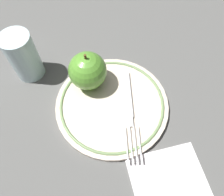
{
  "coord_description": "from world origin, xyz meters",
  "views": [
    {
      "loc": [
        0.22,
        0.03,
        0.4
      ],
      "look_at": [
        0.01,
        0.01,
        0.03
      ],
      "focal_mm": 35.0,
      "sensor_mm": 36.0,
      "label": 1
    }
  ],
  "objects_px": {
    "plate": "(112,104)",
    "napkin_folded": "(170,185)",
    "apple_red_whole": "(88,71)",
    "fork": "(130,110)",
    "drinking_glass": "(23,56)"
  },
  "relations": [
    {
      "from": "apple_red_whole",
      "to": "drinking_glass",
      "type": "height_order",
      "value": "drinking_glass"
    },
    {
      "from": "fork",
      "to": "drinking_glass",
      "type": "bearing_deg",
      "value": -118.43
    },
    {
      "from": "apple_red_whole",
      "to": "fork",
      "type": "height_order",
      "value": "apple_red_whole"
    },
    {
      "from": "apple_red_whole",
      "to": "fork",
      "type": "xyz_separation_m",
      "value": [
        0.06,
        0.09,
        -0.04
      ]
    },
    {
      "from": "plate",
      "to": "drinking_glass",
      "type": "bearing_deg",
      "value": -110.14
    },
    {
      "from": "plate",
      "to": "napkin_folded",
      "type": "height_order",
      "value": "plate"
    },
    {
      "from": "drinking_glass",
      "to": "napkin_folded",
      "type": "distance_m",
      "value": 0.37
    },
    {
      "from": "napkin_folded",
      "to": "fork",
      "type": "bearing_deg",
      "value": -148.99
    },
    {
      "from": "drinking_glass",
      "to": "napkin_folded",
      "type": "height_order",
      "value": "drinking_glass"
    },
    {
      "from": "fork",
      "to": "drinking_glass",
      "type": "distance_m",
      "value": 0.24
    },
    {
      "from": "apple_red_whole",
      "to": "napkin_folded",
      "type": "distance_m",
      "value": 0.26
    },
    {
      "from": "apple_red_whole",
      "to": "plate",
      "type": "bearing_deg",
      "value": 48.56
    },
    {
      "from": "plate",
      "to": "drinking_glass",
      "type": "distance_m",
      "value": 0.21
    },
    {
      "from": "drinking_glass",
      "to": "fork",
      "type": "bearing_deg",
      "value": 69.73
    },
    {
      "from": "plate",
      "to": "napkin_folded",
      "type": "bearing_deg",
      "value": 38.56
    }
  ]
}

